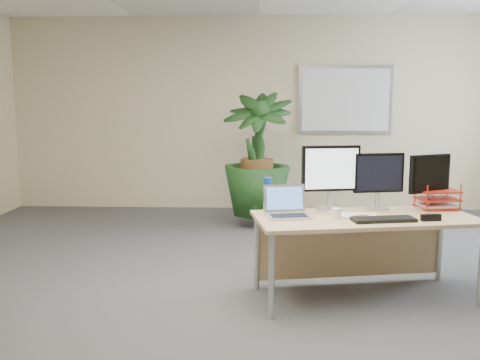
{
  "coord_description": "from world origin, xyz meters",
  "views": [
    {
      "loc": [
        0.03,
        -3.59,
        1.56
      ],
      "look_at": [
        -0.12,
        0.35,
        0.96
      ],
      "focal_mm": 40.0,
      "sensor_mm": 36.0,
      "label": 1
    }
  ],
  "objects_px": {
    "floor_plant": "(257,166)",
    "laptop": "(287,208)",
    "monitor_right": "(379,177)",
    "monitor_left": "(331,174)",
    "desk": "(361,230)"
  },
  "relations": [
    {
      "from": "floor_plant",
      "to": "laptop",
      "type": "height_order",
      "value": "floor_plant"
    },
    {
      "from": "floor_plant",
      "to": "laptop",
      "type": "distance_m",
      "value": 2.41
    },
    {
      "from": "laptop",
      "to": "floor_plant",
      "type": "bearing_deg",
      "value": 96.04
    },
    {
      "from": "floor_plant",
      "to": "monitor_right",
      "type": "bearing_deg",
      "value": -64.23
    },
    {
      "from": "monitor_left",
      "to": "laptop",
      "type": "relative_size",
      "value": 1.43
    },
    {
      "from": "desk",
      "to": "monitor_left",
      "type": "distance_m",
      "value": 0.51
    },
    {
      "from": "floor_plant",
      "to": "monitor_right",
      "type": "xyz_separation_m",
      "value": [
        1.02,
        -2.11,
        0.17
      ]
    },
    {
      "from": "desk",
      "to": "floor_plant",
      "type": "bearing_deg",
      "value": 110.31
    },
    {
      "from": "monitor_left",
      "to": "monitor_right",
      "type": "height_order",
      "value": "monitor_left"
    },
    {
      "from": "desk",
      "to": "laptop",
      "type": "xyz_separation_m",
      "value": [
        -0.6,
        -0.1,
        0.19
      ]
    },
    {
      "from": "monitor_right",
      "to": "monitor_left",
      "type": "bearing_deg",
      "value": -171.23
    },
    {
      "from": "desk",
      "to": "monitor_right",
      "type": "relative_size",
      "value": 3.88
    },
    {
      "from": "desk",
      "to": "floor_plant",
      "type": "relative_size",
      "value": 1.21
    },
    {
      "from": "floor_plant",
      "to": "monitor_left",
      "type": "distance_m",
      "value": 2.27
    },
    {
      "from": "floor_plant",
      "to": "monitor_left",
      "type": "bearing_deg",
      "value": -74.12
    }
  ]
}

